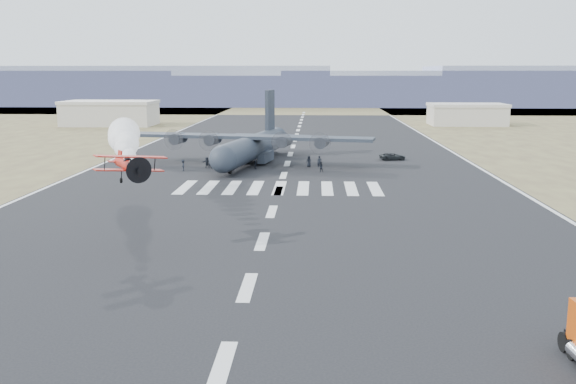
# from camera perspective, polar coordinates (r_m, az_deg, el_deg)

# --- Properties ---
(ground) EXTENTS (500.00, 500.00, 0.00)m
(ground) POSITION_cam_1_polar(r_m,az_deg,el_deg) (32.99, -5.92, -15.23)
(ground) COLOR black
(ground) RESTS_ON ground
(scrub_far) EXTENTS (500.00, 80.00, 0.00)m
(scrub_far) POSITION_cam_1_polar(r_m,az_deg,el_deg) (259.79, 1.53, 7.42)
(scrub_far) COLOR brown
(scrub_far) RESTS_ON ground
(runway_markings) EXTENTS (60.00, 260.00, 0.01)m
(runway_markings) POSITION_cam_1_polar(r_m,az_deg,el_deg) (90.61, -0.40, 1.49)
(runway_markings) COLOR silver
(runway_markings) RESTS_ON ground
(ridge_seg_b) EXTENTS (150.00, 50.00, 15.00)m
(ridge_seg_b) POSITION_cam_1_polar(r_m,az_deg,el_deg) (319.19, -22.67, 8.56)
(ridge_seg_b) COLOR #8890AC
(ridge_seg_b) RESTS_ON ground
(ridge_seg_c) EXTENTS (150.00, 50.00, 17.00)m
(ridge_seg_c) POSITION_cam_1_polar(r_m,az_deg,el_deg) (297.66, -11.14, 9.27)
(ridge_seg_c) COLOR #8890AC
(ridge_seg_c) RESTS_ON ground
(ridge_seg_d) EXTENTS (150.00, 50.00, 13.00)m
(ridge_seg_d) POSITION_cam_1_polar(r_m,az_deg,el_deg) (289.49, 1.64, 9.04)
(ridge_seg_d) COLOR #8890AC
(ridge_seg_d) RESTS_ON ground
(ridge_seg_e) EXTENTS (150.00, 50.00, 15.00)m
(ridge_seg_e) POSITION_cam_1_polar(r_m,az_deg,el_deg) (295.67, 14.50, 8.94)
(ridge_seg_e) COLOR #8890AC
(ridge_seg_e) RESTS_ON ground
(hangar_left) EXTENTS (24.50, 14.50, 6.70)m
(hangar_left) POSITION_cam_1_polar(r_m,az_deg,el_deg) (183.63, -15.53, 6.80)
(hangar_left) COLOR #B2AB9E
(hangar_left) RESTS_ON ground
(hangar_right) EXTENTS (20.50, 12.50, 5.90)m
(hangar_right) POSITION_cam_1_polar(r_m,az_deg,el_deg) (184.42, 15.61, 6.68)
(hangar_right) COLOR #B2AB9E
(hangar_right) RESTS_ON ground
(aerobatic_biplane) EXTENTS (5.94, 5.55, 2.50)m
(aerobatic_biplane) POSITION_cam_1_polar(r_m,az_deg,el_deg) (54.39, -14.03, 2.34)
(aerobatic_biplane) COLOR #B30B16
(smoke_trail) EXTENTS (9.09, 24.15, 3.74)m
(smoke_trail) POSITION_cam_1_polar(r_m,az_deg,el_deg) (75.19, -14.34, 4.66)
(smoke_trail) COLOR white
(transport_aircraft) EXTENTS (39.11, 32.03, 11.32)m
(transport_aircraft) POSITION_cam_1_polar(r_m,az_deg,el_deg) (102.88, -3.16, 4.20)
(transport_aircraft) COLOR #232734
(transport_aircraft) RESTS_ON ground
(support_vehicle) EXTENTS (4.60, 2.82, 1.19)m
(support_vehicle) POSITION_cam_1_polar(r_m,az_deg,el_deg) (108.00, 9.29, 3.14)
(support_vehicle) COLOR black
(support_vehicle) RESTS_ON ground
(crew_a) EXTENTS (0.81, 0.80, 1.72)m
(crew_a) POSITION_cam_1_polar(r_m,az_deg,el_deg) (93.62, -4.89, 2.28)
(crew_a) COLOR black
(crew_a) RESTS_ON ground
(crew_b) EXTENTS (0.86, 0.66, 1.55)m
(crew_b) POSITION_cam_1_polar(r_m,az_deg,el_deg) (93.68, 2.91, 2.26)
(crew_b) COLOR black
(crew_b) RESTS_ON ground
(crew_c) EXTENTS (0.80, 1.19, 1.69)m
(crew_c) POSITION_cam_1_polar(r_m,az_deg,el_deg) (95.86, -9.33, 2.36)
(crew_c) COLOR black
(crew_c) RESTS_ON ground
(crew_d) EXTENTS (0.77, 1.08, 1.66)m
(crew_d) POSITION_cam_1_polar(r_m,az_deg,el_deg) (96.54, -2.92, 2.54)
(crew_d) COLOR black
(crew_d) RESTS_ON ground
(crew_e) EXTENTS (0.96, 0.77, 1.70)m
(crew_e) POSITION_cam_1_polar(r_m,az_deg,el_deg) (98.70, 1.86, 2.73)
(crew_e) COLOR black
(crew_e) RESTS_ON ground
(crew_f) EXTENTS (1.62, 0.87, 1.66)m
(crew_f) POSITION_cam_1_polar(r_m,az_deg,el_deg) (98.37, -7.22, 2.62)
(crew_f) COLOR black
(crew_f) RESTS_ON ground
(crew_g) EXTENTS (0.72, 0.60, 1.89)m
(crew_g) POSITION_cam_1_polar(r_m,az_deg,el_deg) (97.32, 2.81, 2.67)
(crew_g) COLOR black
(crew_g) RESTS_ON ground
(crew_h) EXTENTS (1.01, 0.84, 1.78)m
(crew_h) POSITION_cam_1_polar(r_m,az_deg,el_deg) (97.91, -6.93, 2.62)
(crew_h) COLOR black
(crew_h) RESTS_ON ground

